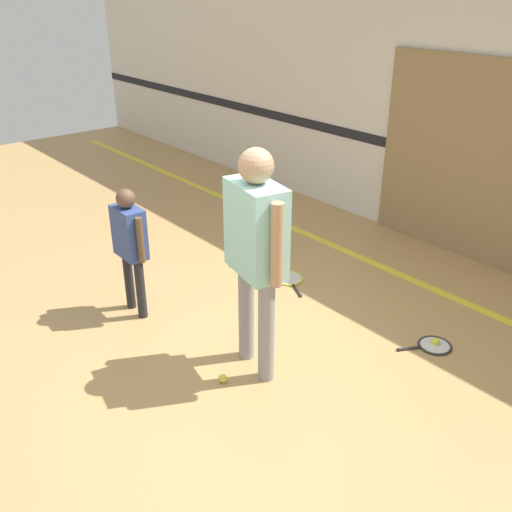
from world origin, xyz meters
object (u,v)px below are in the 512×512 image
at_px(tennis_ball_near_instructor, 223,378).
at_px(tennis_ball_by_spare_racket, 436,341).
at_px(person_instructor, 256,241).
at_px(racket_spare_on_floor, 433,346).
at_px(tennis_ball_stray_left, 234,264).
at_px(person_student_left, 130,239).
at_px(racket_second_spare, 289,279).

height_order(tennis_ball_near_instructor, tennis_ball_by_spare_racket, same).
relative_size(person_instructor, racket_spare_on_floor, 3.59).
xyz_separation_m(racket_spare_on_floor, tennis_ball_stray_left, (-2.24, -0.35, 0.02)).
height_order(person_instructor, tennis_ball_by_spare_racket, person_instructor).
height_order(tennis_ball_by_spare_racket, tennis_ball_stray_left, same).
distance_m(racket_spare_on_floor, tennis_ball_stray_left, 2.26).
bearing_deg(racket_spare_on_floor, tennis_ball_near_instructor, 3.69).
distance_m(tennis_ball_by_spare_racket, tennis_ball_stray_left, 2.27).
xyz_separation_m(person_student_left, racket_second_spare, (0.46, 1.49, -0.73)).
xyz_separation_m(racket_spare_on_floor, tennis_ball_near_instructor, (-0.76, -1.62, 0.02)).
bearing_deg(person_student_left, tennis_ball_stray_left, 97.62).
relative_size(tennis_ball_near_instructor, tennis_ball_by_spare_racket, 1.00).
relative_size(person_instructor, tennis_ball_by_spare_racket, 26.75).
xyz_separation_m(person_instructor, tennis_ball_near_instructor, (-0.01, -0.32, -1.06)).
distance_m(person_student_left, tennis_ball_stray_left, 1.45).
xyz_separation_m(racket_second_spare, tennis_ball_stray_left, (-0.61, -0.24, 0.02)).
bearing_deg(racket_spare_on_floor, person_instructor, -1.09).
relative_size(tennis_ball_by_spare_racket, tennis_ball_stray_left, 1.00).
bearing_deg(person_student_left, racket_spare_on_floor, 38.49).
relative_size(racket_spare_on_floor, racket_second_spare, 0.88).
bearing_deg(racket_second_spare, person_instructor, -28.25).
xyz_separation_m(person_instructor, racket_second_spare, (-0.88, 1.19, -1.08)).
distance_m(person_student_left, tennis_ball_by_spare_racket, 2.75).
xyz_separation_m(tennis_ball_near_instructor, tennis_ball_stray_left, (-1.48, 1.27, 0.00)).
height_order(racket_second_spare, tennis_ball_stray_left, tennis_ball_stray_left).
xyz_separation_m(person_student_left, racket_spare_on_floor, (2.09, 1.61, -0.73)).
distance_m(person_instructor, person_student_left, 1.42).
bearing_deg(tennis_ball_near_instructor, tennis_ball_stray_left, 139.25).
height_order(person_instructor, tennis_ball_near_instructor, person_instructor).
bearing_deg(person_student_left, racket_second_spare, 73.84).
bearing_deg(tennis_ball_stray_left, tennis_ball_by_spare_racket, 9.90).
height_order(racket_spare_on_floor, racket_second_spare, same).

